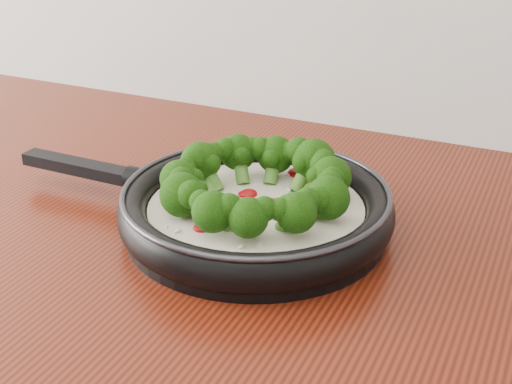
% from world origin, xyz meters
% --- Properties ---
extents(skillet, '(0.50, 0.32, 0.09)m').
position_xyz_m(skillet, '(-0.01, 1.12, 0.93)').
color(skillet, black).
rests_on(skillet, counter).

